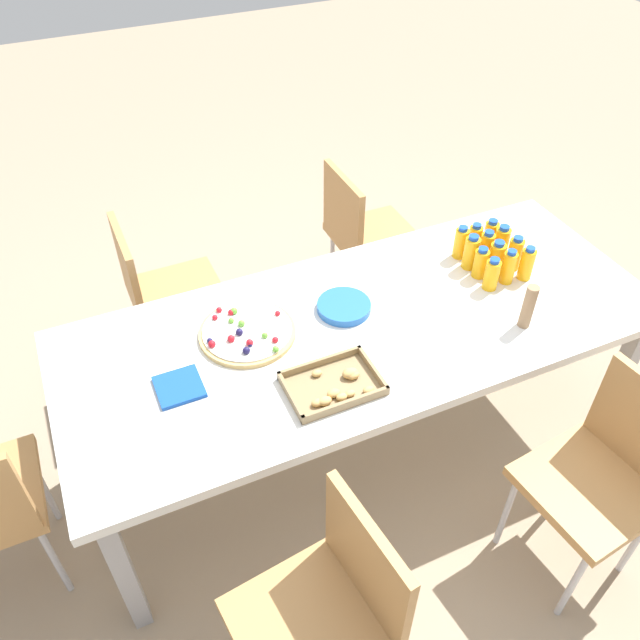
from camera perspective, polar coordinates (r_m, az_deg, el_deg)
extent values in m
plane|color=gray|center=(2.89, 3.25, -11.03)|extent=(12.00, 12.00, 0.00)
cube|color=silver|center=(2.37, 3.90, -0.69)|extent=(2.21, 0.89, 0.04)
cube|color=#99999E|center=(3.31, 16.69, 3.57)|extent=(0.06, 0.06, 0.69)
cube|color=#99999E|center=(2.72, -20.01, -7.54)|extent=(0.06, 0.06, 0.69)
cube|color=#99999E|center=(2.96, 25.03, -4.65)|extent=(0.06, 0.06, 0.69)
cube|color=#99999E|center=(2.28, -17.02, -20.57)|extent=(0.06, 0.06, 0.69)
cube|color=#B7844C|center=(2.98, -12.51, 2.22)|extent=(0.40, 0.40, 0.04)
cube|color=#B7844C|center=(2.84, -16.64, 4.12)|extent=(0.03, 0.38, 0.38)
cylinder|color=silver|center=(3.27, -9.95, 1.32)|extent=(0.02, 0.02, 0.41)
cylinder|color=silver|center=(3.04, -8.17, -2.24)|extent=(0.02, 0.02, 0.41)
cylinder|color=silver|center=(3.24, -15.32, -0.25)|extent=(0.02, 0.02, 0.41)
cylinder|color=silver|center=(3.01, -13.95, -3.98)|extent=(0.02, 0.02, 0.41)
cube|color=#B7844C|center=(3.28, 4.90, 7.40)|extent=(0.40, 0.40, 0.04)
cube|color=#B7844C|center=(3.10, 2.05, 9.51)|extent=(0.03, 0.38, 0.38)
cylinder|color=silver|center=(3.60, 5.74, 6.10)|extent=(0.02, 0.02, 0.41)
cylinder|color=silver|center=(3.39, 8.32, 3.17)|extent=(0.02, 0.02, 0.41)
cylinder|color=silver|center=(3.48, 1.10, 4.86)|extent=(0.02, 0.02, 0.41)
cylinder|color=silver|center=(3.26, 3.49, 1.75)|extent=(0.02, 0.02, 0.41)
cube|color=#B7844C|center=(2.40, 22.78, -13.56)|extent=(0.44, 0.44, 0.04)
cylinder|color=silver|center=(2.48, 21.48, -21.07)|extent=(0.02, 0.02, 0.41)
cylinder|color=silver|center=(2.55, 16.19, -16.06)|extent=(0.02, 0.02, 0.41)
cylinder|color=silver|center=(2.65, 26.28, -17.15)|extent=(0.02, 0.02, 0.41)
cylinder|color=silver|center=(2.72, 21.17, -12.68)|extent=(0.02, 0.02, 0.41)
cylinder|color=silver|center=(2.73, -23.27, -13.53)|extent=(0.02, 0.02, 0.41)
cylinder|color=silver|center=(2.54, -22.42, -19.15)|extent=(0.02, 0.02, 0.41)
cube|color=#B7844C|center=(2.01, -0.97, -25.58)|extent=(0.45, 0.45, 0.04)
cube|color=#B7844C|center=(1.88, 4.16, -20.63)|extent=(0.08, 0.38, 0.38)
cylinder|color=silver|center=(2.32, 0.64, -22.87)|extent=(0.02, 0.02, 0.41)
cylinder|color=#F9AD14|center=(2.77, 14.87, 7.23)|extent=(0.06, 0.06, 0.12)
cylinder|color=blue|center=(2.73, 15.12, 8.41)|extent=(0.04, 0.04, 0.02)
cylinder|color=#F9AC14|center=(2.73, 13.55, 6.94)|extent=(0.05, 0.05, 0.12)
cylinder|color=blue|center=(2.70, 13.77, 8.11)|extent=(0.04, 0.04, 0.02)
cylinder|color=#FAAC14|center=(2.69, 12.38, 6.66)|extent=(0.06, 0.06, 0.13)
cylinder|color=blue|center=(2.65, 12.60, 7.92)|extent=(0.04, 0.04, 0.02)
cylinder|color=#F9AE14|center=(2.73, 15.78, 6.58)|extent=(0.06, 0.06, 0.13)
cylinder|color=blue|center=(2.69, 16.07, 7.86)|extent=(0.04, 0.04, 0.02)
cylinder|color=#F9AE14|center=(2.69, 14.54, 6.19)|extent=(0.06, 0.06, 0.13)
cylinder|color=blue|center=(2.65, 14.80, 7.46)|extent=(0.04, 0.04, 0.02)
cylinder|color=#F9AC14|center=(2.64, 13.25, 5.79)|extent=(0.06, 0.06, 0.13)
cylinder|color=blue|center=(2.60, 13.51, 7.13)|extent=(0.04, 0.04, 0.02)
cylinder|color=#F9AD14|center=(2.68, 16.89, 5.61)|extent=(0.06, 0.06, 0.13)
cylinder|color=blue|center=(2.64, 17.20, 6.89)|extent=(0.04, 0.04, 0.02)
cylinder|color=#F9AC14|center=(2.64, 15.37, 5.31)|extent=(0.06, 0.06, 0.13)
cylinder|color=blue|center=(2.60, 15.65, 6.56)|extent=(0.04, 0.04, 0.02)
cylinder|color=#FAAC14|center=(2.61, 14.05, 4.87)|extent=(0.06, 0.06, 0.12)
cylinder|color=blue|center=(2.57, 14.30, 6.04)|extent=(0.04, 0.04, 0.02)
cylinder|color=#F9AB14|center=(2.64, 17.87, 4.71)|extent=(0.05, 0.05, 0.13)
cylinder|color=blue|center=(2.60, 18.20, 5.99)|extent=(0.04, 0.04, 0.02)
cylinder|color=#F9AB14|center=(2.60, 16.37, 4.46)|extent=(0.05, 0.05, 0.13)
cylinder|color=blue|center=(2.56, 16.69, 5.78)|extent=(0.03, 0.03, 0.02)
cylinder|color=#F9AE14|center=(2.55, 14.99, 3.87)|extent=(0.06, 0.06, 0.12)
cylinder|color=blue|center=(2.51, 15.26, 5.10)|extent=(0.04, 0.04, 0.02)
cylinder|color=tan|center=(2.31, -6.47, -1.13)|extent=(0.35, 0.35, 0.02)
cylinder|color=white|center=(2.30, -6.49, -0.91)|extent=(0.32, 0.32, 0.01)
sphere|color=#1E1947|center=(2.21, -6.56, -2.72)|extent=(0.03, 0.03, 0.03)
sphere|color=red|center=(2.38, -8.95, 0.90)|extent=(0.02, 0.02, 0.02)
sphere|color=red|center=(2.36, -9.31, 0.23)|extent=(0.02, 0.02, 0.02)
sphere|color=#66B238|center=(2.26, -4.92, -1.37)|extent=(0.02, 0.02, 0.02)
sphere|color=#1E1947|center=(2.24, -6.23, -2.17)|extent=(0.02, 0.02, 0.02)
sphere|color=#1E1947|center=(2.27, -9.76, -1.83)|extent=(0.02, 0.02, 0.02)
sphere|color=#66B238|center=(2.37, -7.65, 0.80)|extent=(0.03, 0.03, 0.03)
sphere|color=#66B238|center=(2.32, -6.97, -0.30)|extent=(0.02, 0.02, 0.02)
sphere|color=red|center=(2.35, -3.79, 0.59)|extent=(0.02, 0.02, 0.02)
sphere|color=#1E1947|center=(2.28, -7.17, -1.08)|extent=(0.03, 0.03, 0.03)
sphere|color=red|center=(2.26, -7.90, -1.65)|extent=(0.03, 0.03, 0.03)
sphere|color=#66B238|center=(2.33, -7.89, -0.05)|extent=(0.02, 0.02, 0.02)
sphere|color=red|center=(2.24, -6.26, -2.02)|extent=(0.03, 0.03, 0.03)
sphere|color=red|center=(2.24, -4.00, -1.77)|extent=(0.02, 0.02, 0.02)
sphere|color=red|center=(2.25, -9.57, -2.12)|extent=(0.03, 0.03, 0.03)
sphere|color=red|center=(2.37, -7.90, 0.68)|extent=(0.02, 0.02, 0.02)
sphere|color=#66B238|center=(2.21, -3.95, -2.59)|extent=(0.02, 0.02, 0.02)
cube|color=olive|center=(2.13, 1.12, -5.87)|extent=(0.31, 0.22, 0.01)
cube|color=olive|center=(2.18, 0.00, -3.82)|extent=(0.31, 0.01, 0.03)
cube|color=olive|center=(2.06, 2.34, -7.53)|extent=(0.31, 0.01, 0.03)
cube|color=olive|center=(2.16, 4.71, -4.41)|extent=(0.01, 0.22, 0.03)
cube|color=olive|center=(2.08, -2.62, -6.86)|extent=(0.01, 0.22, 0.03)
ellipsoid|color=tan|center=(2.08, 1.93, -6.84)|extent=(0.04, 0.03, 0.02)
ellipsoid|color=tan|center=(2.14, 2.70, -4.73)|extent=(0.06, 0.04, 0.03)
ellipsoid|color=tan|center=(2.09, 2.70, -6.53)|extent=(0.04, 0.03, 0.02)
ellipsoid|color=tan|center=(2.10, 4.33, -6.23)|extent=(0.04, 0.03, 0.02)
ellipsoid|color=tan|center=(2.14, -0.28, -4.76)|extent=(0.04, 0.03, 0.02)
ellipsoid|color=tan|center=(2.10, 4.38, -6.15)|extent=(0.03, 0.02, 0.02)
ellipsoid|color=tan|center=(2.08, 1.23, -6.51)|extent=(0.05, 0.03, 0.03)
ellipsoid|color=tan|center=(2.06, -0.24, -7.35)|extent=(0.04, 0.03, 0.02)
ellipsoid|color=tan|center=(2.06, 0.42, -7.20)|extent=(0.05, 0.03, 0.03)
ellipsoid|color=tan|center=(2.14, 2.94, -4.89)|extent=(0.05, 0.03, 0.03)
cylinder|color=blue|center=(2.40, 2.13, 0.97)|extent=(0.20, 0.20, 0.00)
cylinder|color=blue|center=(2.40, 2.13, 1.06)|extent=(0.20, 0.20, 0.00)
cylinder|color=blue|center=(2.40, 2.14, 1.15)|extent=(0.20, 0.20, 0.00)
cylinder|color=blue|center=(2.40, 2.14, 1.24)|extent=(0.20, 0.20, 0.00)
cylinder|color=blue|center=(2.39, 2.14, 1.33)|extent=(0.20, 0.20, 0.00)
cylinder|color=blue|center=(2.39, 2.14, 1.42)|extent=(0.20, 0.20, 0.00)
cube|color=#194CA5|center=(2.17, -12.39, -5.81)|extent=(0.15, 0.15, 0.01)
cylinder|color=#9E7A56|center=(2.40, 18.01, 1.14)|extent=(0.04, 0.04, 0.18)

